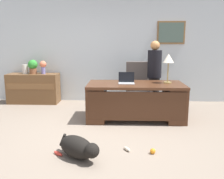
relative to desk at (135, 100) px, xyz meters
The scene contains 15 objects.
ground_plane 1.20m from the desk, 122.89° to the right, with size 12.00×12.00×0.00m, color gray.
back_wall 1.99m from the desk, 110.07° to the left, with size 7.00×0.16×2.70m.
desk is the anchor object (origin of this frame).
credenza 2.88m from the desk, 153.19° to the left, with size 1.29×0.50×0.76m.
armchair 0.96m from the desk, 82.39° to the left, with size 0.60×0.59×1.10m.
person_standing 0.97m from the desk, 58.20° to the left, with size 0.32×0.32×1.60m.
dog_lying 1.97m from the desk, 116.63° to the right, with size 0.67×0.62×0.30m.
laptop 0.44m from the desk, 168.36° to the left, with size 0.32×0.22×0.22m.
desk_lamp 1.04m from the desk, ahead, with size 0.22×0.22×0.60m.
vase_with_flowers 2.70m from the desk, 150.44° to the left, with size 0.17×0.17×0.33m.
vase_empty 3.09m from the desk, 154.80° to the left, with size 0.14×0.14×0.23m, color silver.
potted_plant 2.92m from the desk, 153.06° to the left, with size 0.24×0.24×0.36m.
dog_toy_ball 1.63m from the desk, 84.14° to the right, with size 0.08×0.08×0.08m, color orange.
dog_toy_bone 2.08m from the desk, 125.19° to the right, with size 0.18×0.05×0.05m, color #E53F33.
dog_toy_plush 1.56m from the desk, 97.72° to the right, with size 0.15×0.05×0.05m, color beige.
Camera 1 is at (0.31, -3.90, 1.58)m, focal length 39.06 mm.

